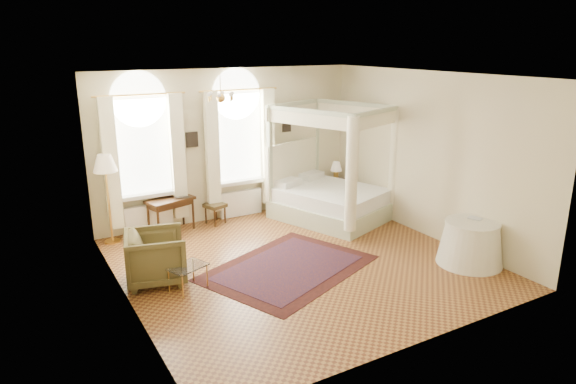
% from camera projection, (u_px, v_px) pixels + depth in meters
% --- Properties ---
extents(ground, '(6.00, 6.00, 0.00)m').
position_uv_depth(ground, '(299.00, 263.00, 9.26)').
color(ground, '#915F2A').
rests_on(ground, ground).
extents(room_walls, '(6.00, 6.00, 6.00)m').
position_uv_depth(room_walls, '(299.00, 155.00, 8.70)').
color(room_walls, beige).
rests_on(room_walls, ground).
extents(window_left, '(1.62, 0.27, 3.29)m').
position_uv_depth(window_left, '(145.00, 163.00, 10.32)').
color(window_left, silver).
rests_on(window_left, room_walls).
extents(window_right, '(1.62, 0.27, 3.29)m').
position_uv_depth(window_right, '(240.00, 152.00, 11.32)').
color(window_right, silver).
rests_on(window_right, room_walls).
extents(chandelier, '(0.51, 0.45, 0.50)m').
position_uv_depth(chandelier, '(221.00, 96.00, 9.01)').
color(chandelier, gold).
rests_on(chandelier, room_walls).
extents(wall_pictures, '(2.54, 0.03, 0.39)m').
position_uv_depth(wall_pictures, '(233.00, 134.00, 11.24)').
color(wall_pictures, black).
rests_on(wall_pictures, room_walls).
extents(canopy_bed, '(2.56, 2.82, 2.53)m').
position_uv_depth(canopy_bed, '(332.00, 194.00, 11.43)').
color(canopy_bed, '#B2B997').
rests_on(canopy_bed, ground).
extents(nightstand, '(0.46, 0.43, 0.59)m').
position_uv_depth(nightstand, '(336.00, 190.00, 12.71)').
color(nightstand, '#36210E').
rests_on(nightstand, ground).
extents(nightstand_lamp, '(0.28, 0.28, 0.41)m').
position_uv_depth(nightstand_lamp, '(336.00, 167.00, 12.59)').
color(nightstand_lamp, gold).
rests_on(nightstand_lamp, nightstand).
extents(writing_desk, '(1.05, 0.73, 0.72)m').
position_uv_depth(writing_desk, '(170.00, 203.00, 10.62)').
color(writing_desk, '#36210E').
rests_on(writing_desk, ground).
extents(laptop, '(0.32, 0.24, 0.02)m').
position_uv_depth(laptop, '(182.00, 197.00, 10.67)').
color(laptop, black).
rests_on(laptop, writing_desk).
extents(stool, '(0.50, 0.50, 0.45)m').
position_uv_depth(stool, '(215.00, 207.00, 11.16)').
color(stool, '#483A1F').
rests_on(stool, ground).
extents(armchair, '(1.15, 1.13, 0.87)m').
position_uv_depth(armchair, '(156.00, 257.00, 8.42)').
color(armchair, '#4C4120').
rests_on(armchair, ground).
extents(coffee_table, '(0.70, 0.60, 0.40)m').
position_uv_depth(coffee_table, '(188.00, 268.00, 8.17)').
color(coffee_table, silver).
rests_on(coffee_table, ground).
extents(floor_lamp, '(0.46, 0.46, 1.78)m').
position_uv_depth(floor_lamp, '(105.00, 168.00, 9.78)').
color(floor_lamp, gold).
rests_on(floor_lamp, ground).
extents(oriental_rug, '(3.42, 2.98, 0.01)m').
position_uv_depth(oriental_rug, '(288.00, 268.00, 9.02)').
color(oriental_rug, '#3E140F').
rests_on(oriental_rug, ground).
extents(side_table, '(1.16, 1.16, 0.79)m').
position_uv_depth(side_table, '(471.00, 243.00, 9.13)').
color(side_table, beige).
rests_on(side_table, ground).
extents(book, '(0.24, 0.28, 0.02)m').
position_uv_depth(book, '(473.00, 220.00, 9.09)').
color(book, black).
rests_on(book, side_table).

